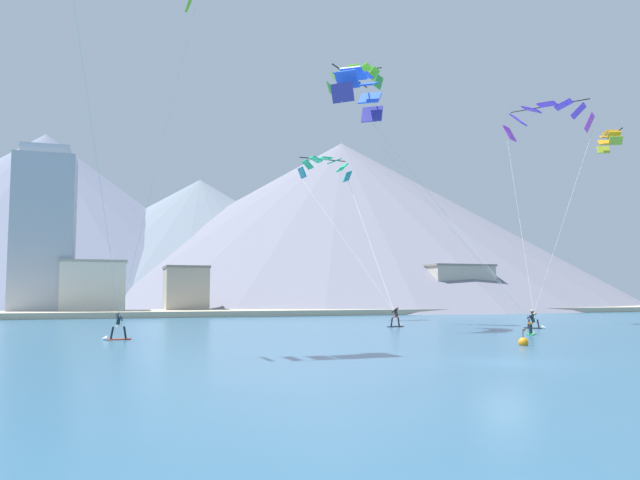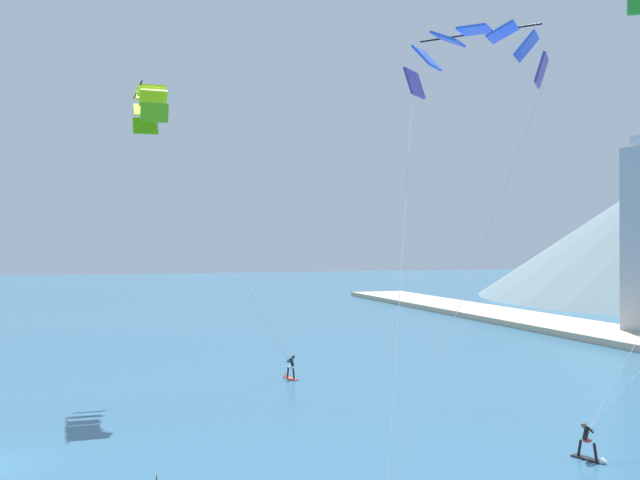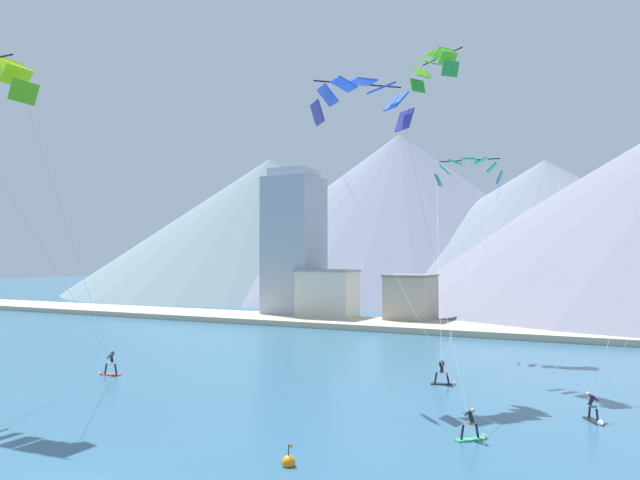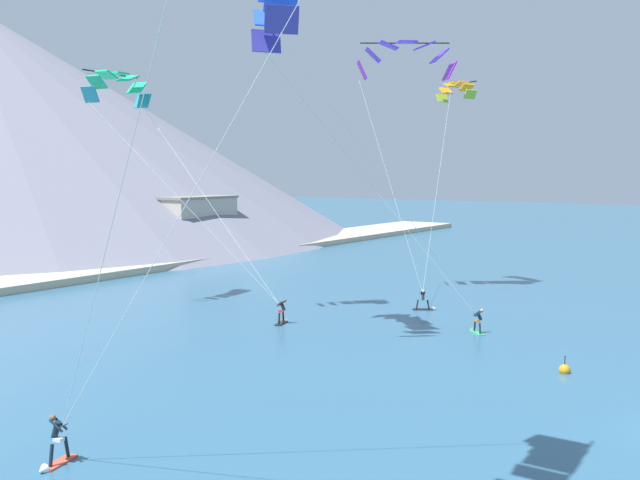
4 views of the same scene
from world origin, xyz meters
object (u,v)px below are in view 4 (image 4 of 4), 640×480
(kitesurfer_near_trail, at_px, (283,315))
(kitesurfer_far_left, at_px, (476,326))
(parafoil_kite_near_trail, at_px, (118,86))
(parafoil_kite_far_left, at_px, (275,10))
(kitesurfer_near_lead, at_px, (54,450))
(race_marker_buoy, at_px, (565,370))
(kitesurfer_mid_center, at_px, (426,304))
(parafoil_kite_mid_center, at_px, (406,56))
(parafoil_kite_distant_low_drift, at_px, (456,89))

(kitesurfer_near_trail, distance_m, kitesurfer_far_left, 12.59)
(kitesurfer_near_trail, relative_size, parafoil_kite_near_trail, 0.11)
(parafoil_kite_near_trail, bearing_deg, parafoil_kite_far_left, -99.90)
(kitesurfer_near_lead, bearing_deg, kitesurfer_far_left, -8.49)
(kitesurfer_far_left, bearing_deg, race_marker_buoy, -130.00)
(parafoil_kite_near_trail, xyz_separation_m, race_marker_buoy, (0.33, -32.69, -16.16))
(kitesurfer_mid_center, relative_size, race_marker_buoy, 1.67)
(parafoil_kite_mid_center, bearing_deg, parafoil_kite_near_trail, 138.52)
(parafoil_kite_mid_center, relative_size, race_marker_buoy, 18.96)
(parafoil_kite_far_left, bearing_deg, kitesurfer_far_left, -42.76)
(parafoil_kite_distant_low_drift, relative_size, race_marker_buoy, 4.12)
(kitesurfer_far_left, relative_size, race_marker_buoy, 1.59)
(kitesurfer_near_lead, bearing_deg, parafoil_kite_far_left, 13.85)
(parafoil_kite_distant_low_drift, bearing_deg, kitesurfer_far_left, -151.33)
(kitesurfer_near_trail, xyz_separation_m, parafoil_kite_near_trail, (-1.64, 13.87, 15.78))
(parafoil_kite_near_trail, bearing_deg, parafoil_kite_mid_center, -41.48)
(kitesurfer_near_trail, distance_m, race_marker_buoy, 18.87)
(parafoil_kite_distant_low_drift, bearing_deg, kitesurfer_mid_center, -166.06)
(parafoil_kite_far_left, bearing_deg, race_marker_buoy, -78.13)
(parafoil_kite_near_trail, xyz_separation_m, parafoil_kite_far_left, (-2.97, -17.01, 2.79))
(parafoil_kite_far_left, relative_size, parafoil_kite_distant_low_drift, 4.55)
(kitesurfer_near_trail, distance_m, kitesurfer_mid_center, 11.17)
(kitesurfer_far_left, bearing_deg, kitesurfer_mid_center, 50.26)
(parafoil_kite_near_trail, xyz_separation_m, parafoil_kite_mid_center, (16.83, -14.88, 3.03))
(kitesurfer_near_trail, bearing_deg, parafoil_kite_mid_center, -3.80)
(kitesurfer_mid_center, distance_m, parafoil_kite_distant_low_drift, 19.97)
(parafoil_kite_near_trail, distance_m, parafoil_kite_distant_low_drift, 27.75)
(kitesurfer_far_left, xyz_separation_m, parafoil_kite_mid_center, (10.54, 10.69, 18.91))
(kitesurfer_near_lead, relative_size, kitesurfer_mid_center, 1.06)
(kitesurfer_near_trail, bearing_deg, parafoil_kite_far_left, -145.80)
(kitesurfer_mid_center, xyz_separation_m, kitesurfer_far_left, (-4.88, -5.87, 0.01))
(kitesurfer_near_trail, distance_m, parafoil_kite_distant_low_drift, 26.33)
(kitesurfer_near_trail, height_order, kitesurfer_mid_center, kitesurfer_near_trail)
(parafoil_kite_mid_center, bearing_deg, parafoil_kite_distant_low_drift, -23.23)
(parafoil_kite_distant_low_drift, height_order, race_marker_buoy, parafoil_kite_distant_low_drift)
(parafoil_kite_near_trail, relative_size, race_marker_buoy, 15.66)
(kitesurfer_near_lead, xyz_separation_m, race_marker_buoy, (21.44, -11.21, -0.40))
(parafoil_kite_far_left, bearing_deg, kitesurfer_near_trail, 34.20)
(kitesurfer_near_lead, distance_m, parafoil_kite_mid_center, 42.86)
(parafoil_kite_mid_center, relative_size, parafoil_kite_far_left, 1.01)
(kitesurfer_mid_center, height_order, parafoil_kite_distant_low_drift, parafoil_kite_distant_low_drift)
(parafoil_kite_mid_center, bearing_deg, race_marker_buoy, -132.83)
(kitesurfer_near_lead, xyz_separation_m, parafoil_kite_mid_center, (37.95, 6.60, 18.80))
(parafoil_kite_mid_center, height_order, race_marker_buoy, parafoil_kite_mid_center)
(kitesurfer_near_trail, xyz_separation_m, kitesurfer_far_left, (4.65, -11.70, -0.10))
(parafoil_kite_near_trail, bearing_deg, kitesurfer_far_left, -76.17)
(kitesurfer_far_left, height_order, parafoil_kite_near_trail, parafoil_kite_near_trail)
(kitesurfer_near_lead, height_order, parafoil_kite_near_trail, parafoil_kite_near_trail)
(kitesurfer_near_lead, height_order, kitesurfer_near_trail, kitesurfer_near_lead)
(kitesurfer_far_left, bearing_deg, kitesurfer_near_lead, 171.51)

